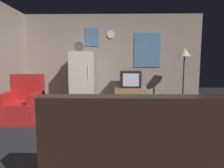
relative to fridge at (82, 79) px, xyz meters
name	(u,v)px	position (x,y,z in m)	size (l,w,h in m)	color
ground_plane	(108,134)	(0.80, -1.98, -0.75)	(12.00, 12.00, 0.00)	#232328
wall_with_art	(112,60)	(0.80, 0.47, 0.55)	(5.20, 0.12, 2.60)	gray
fridge	(82,79)	(0.00, 0.00, 0.00)	(0.60, 0.62, 1.77)	silver
tv_stand	(130,97)	(1.32, -0.08, -0.48)	(0.84, 0.53, 0.55)	#9E754C
crt_tv	(130,79)	(1.32, -0.08, 0.02)	(0.54, 0.51, 0.44)	black
standing_lamp	(184,57)	(2.71, -0.16, 0.60)	(0.32, 0.32, 1.59)	#332D28
coffee_table	(91,113)	(0.43, -1.50, -0.52)	(0.72, 0.72, 0.46)	#9E754C
wine_glass	(89,99)	(0.43, -1.70, -0.22)	(0.05, 0.05, 0.15)	silver
mug_ceramic_white	(95,97)	(0.49, -1.27, -0.25)	(0.08, 0.08, 0.09)	silver
mug_ceramic_tan	(88,99)	(0.40, -1.53, -0.25)	(0.08, 0.08, 0.09)	tan
remote_control	(88,100)	(0.37, -1.41, -0.28)	(0.15, 0.04, 0.02)	black
armchair	(24,105)	(-0.98, -1.29, -0.42)	(0.68, 0.68, 0.96)	red
couch	(139,153)	(1.14, -3.24, -0.44)	(1.70, 0.80, 0.92)	black
book_stack	(159,107)	(2.07, -0.23, -0.71)	(0.21, 0.16, 0.09)	#63BA8A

